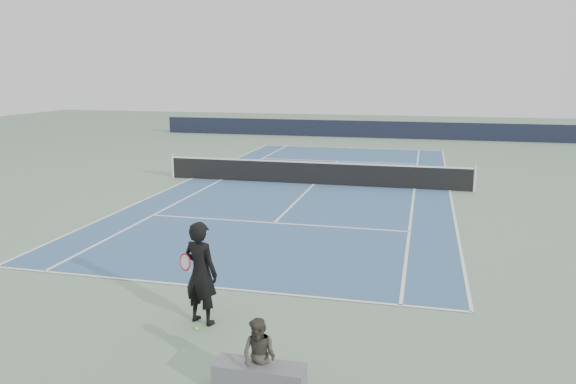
% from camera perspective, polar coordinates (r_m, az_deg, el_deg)
% --- Properties ---
extents(ground, '(80.00, 80.00, 0.00)m').
position_cam_1_polar(ground, '(23.54, 2.66, 0.78)').
color(ground, slate).
extents(court_surface, '(10.97, 23.77, 0.01)m').
position_cam_1_polar(court_surface, '(23.54, 2.66, 0.80)').
color(court_surface, '#385A84').
rests_on(court_surface, ground).
extents(tennis_net, '(12.90, 0.10, 1.07)m').
position_cam_1_polar(tennis_net, '(23.44, 2.67, 1.99)').
color(tennis_net, silver).
rests_on(tennis_net, ground).
extents(windscreen_far, '(30.00, 0.25, 1.20)m').
position_cam_1_polar(windscreen_far, '(40.98, 7.54, 6.35)').
color(windscreen_far, black).
rests_on(windscreen_far, ground).
extents(tennis_player, '(0.88, 0.72, 1.96)m').
position_cam_1_polar(tennis_player, '(10.55, -8.86, -8.11)').
color(tennis_player, black).
rests_on(tennis_player, ground).
extents(tennis_ball, '(0.07, 0.07, 0.07)m').
position_cam_1_polar(tennis_ball, '(10.61, -9.26, -13.55)').
color(tennis_ball, '#BEDD2D').
rests_on(tennis_ball, ground).
extents(spectator_bench, '(1.41, 0.79, 1.15)m').
position_cam_1_polar(spectator_bench, '(8.56, -2.93, -17.31)').
color(spectator_bench, slate).
rests_on(spectator_bench, ground).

